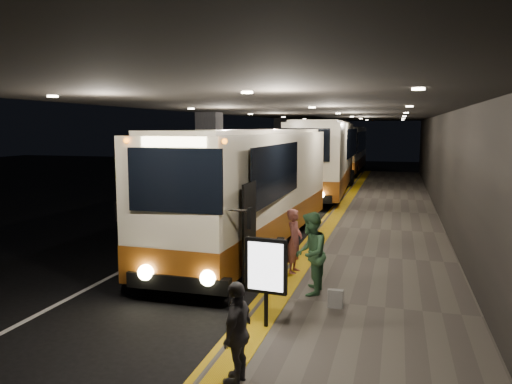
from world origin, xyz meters
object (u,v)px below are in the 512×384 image
Objects in this scene: passenger_waiting_green at (310,253)px; passenger_waiting_grey at (237,332)px; passenger_boarding at (294,241)px; info_sign at (266,268)px; bag_polka at (335,299)px; coach_main at (253,193)px; coach_third at (346,152)px; stanchion_post at (280,264)px; coach_second at (324,160)px.

passenger_waiting_green is 1.21× the size of passenger_waiting_grey.
info_sign is (0.20, -3.60, 0.31)m from passenger_boarding.
info_sign reaches higher than bag_polka.
info_sign is at bearing -14.67° from passenger_waiting_green.
passenger_waiting_grey is at bearing -72.89° from coach_main.
coach_third is 31.88m from passenger_waiting_green.
passenger_waiting_green reaches higher than passenger_waiting_grey.
coach_main is at bearing 122.20° from bag_polka.
passenger_waiting_grey reaches higher than stanchion_post.
passenger_waiting_green is (0.67, -1.51, 0.10)m from passenger_boarding.
stanchion_post is at bearing 101.52° from info_sign.
coach_main is at bearing -93.92° from coach_second.
coach_second is 11.09× the size of stanchion_post.
info_sign is (2.20, -6.64, -0.48)m from coach_main.
passenger_boarding is 1.37m from stanchion_post.
passenger_boarding is at bearing -173.29° from passenger_waiting_grey.
bag_polka is 0.22× the size of info_sign.
passenger_waiting_green is at bearing -152.01° from passenger_boarding.
info_sign is (-0.47, -2.10, 0.21)m from passenger_waiting_green.
coach_third is (0.25, 27.24, 0.06)m from coach_main.
bag_polka is at bearing -55.57° from coach_main.
coach_second reaches higher than coach_main.
passenger_waiting_green reaches higher than bag_polka.
passenger_boarding is 1.40× the size of stanchion_post.
stanchion_post is at bearing -171.63° from passenger_waiting_grey.
passenger_waiting_grey is (1.98, -22.36, -1.05)m from coach_second.
coach_third is 32.69m from bag_polka.
coach_third reaches higher than passenger_boarding.
passenger_waiting_grey is 2.12m from info_sign.
info_sign is at bearing -86.50° from coach_third.
passenger_waiting_green is (2.33, -18.18, -0.89)m from coach_second.
passenger_waiting_green is 4.20m from passenger_waiting_grey.
passenger_waiting_grey is 3.64m from bag_polka.
passenger_waiting_grey is (2.07, -35.96, -0.91)m from coach_third.
bag_polka is at bearing 167.27° from passenger_waiting_grey.
coach_main is 13.64m from coach_second.
coach_main is at bearing -90.31° from coach_third.
passenger_waiting_green reaches higher than info_sign.
coach_third is 10.23× the size of stanchion_post.
coach_third is at bearing 98.48° from info_sign.
passenger_boarding reaches higher than bag_polka.
coach_main is 0.98× the size of coach_third.
coach_main reaches higher than passenger_boarding.
passenger_waiting_green is at bearing 131.95° from bag_polka.
passenger_waiting_grey is at bearing -85.11° from stanchion_post.
passenger_waiting_green is 4.89× the size of bag_polka.
coach_third is 36.03m from passenger_waiting_grey.
passenger_waiting_green is 1.10× the size of info_sign.
coach_main is 7.78× the size of passenger_waiting_grey.
bag_polka is at bearing 55.80° from info_sign.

